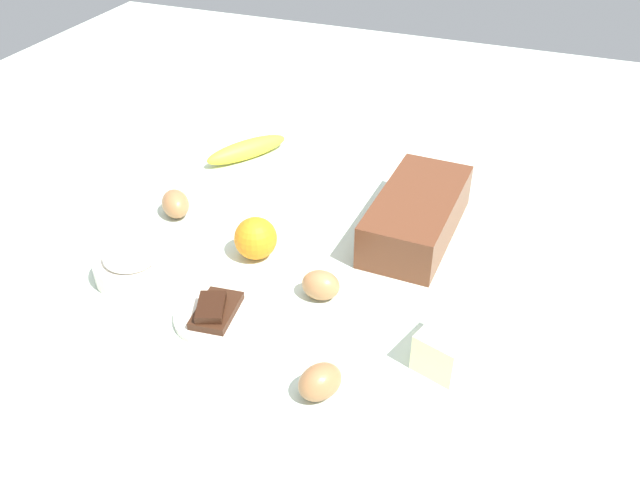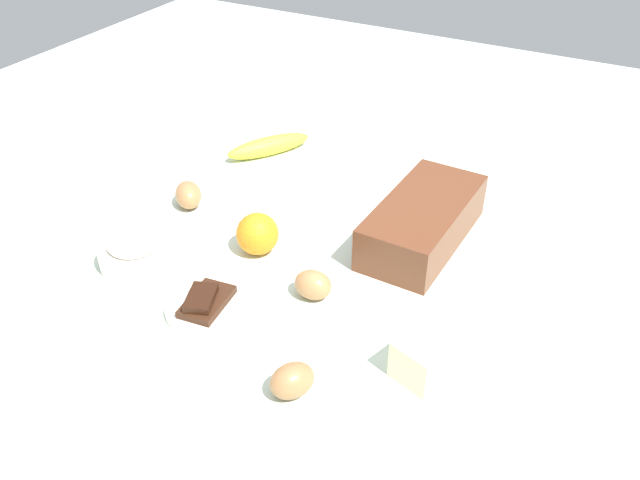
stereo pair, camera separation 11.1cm
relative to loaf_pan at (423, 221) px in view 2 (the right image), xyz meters
The scene contains 10 objects.
ground_plane 0.19m from the loaf_pan, 44.37° to the right, with size 2.40×2.40×0.02m, color silver.
loaf_pan is the anchor object (origin of this frame).
flour_bowl 0.49m from the loaf_pan, 54.01° to the right, with size 0.12×0.12×0.06m.
banana 0.43m from the loaf_pan, 110.02° to the right, with size 0.19×0.04×0.04m, color yellow.
orange_fruit 0.29m from the loaf_pan, 55.21° to the right, with size 0.07×0.07×0.07m, color orange.
butter_block 0.32m from the loaf_pan, 22.29° to the left, with size 0.09×0.06×0.06m, color #F4EDB2.
egg_near_butter 0.44m from the loaf_pan, 76.73° to the right, with size 0.05×0.05×0.07m, color #A67043.
egg_beside_bowl 0.41m from the loaf_pan, ahead, with size 0.05×0.05×0.06m, color #A06B41.
egg_loose 0.25m from the loaf_pan, 22.70° to the right, with size 0.05×0.05×0.06m, color #B07748.
chocolate_plate 0.40m from the loaf_pan, 33.95° to the right, with size 0.13×0.13×0.03m.
Camera 2 is at (0.80, 0.43, 0.68)m, focal length 37.36 mm.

